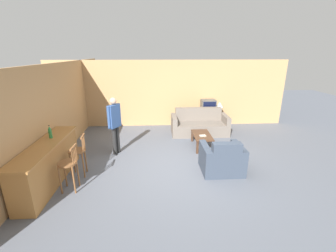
{
  "coord_description": "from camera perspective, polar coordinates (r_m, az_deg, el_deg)",
  "views": [
    {
      "loc": [
        -0.51,
        -5.22,
        2.88
      ],
      "look_at": [
        -0.16,
        0.91,
        0.85
      ],
      "focal_mm": 24.0,
      "sensor_mm": 36.0,
      "label": 1
    }
  ],
  "objects": [
    {
      "name": "ground_plane",
      "position": [
        5.99,
        2.06,
        -10.48
      ],
      "size": [
        24.0,
        24.0,
        0.0
      ],
      "primitive_type": "plane",
      "color": "#565B66"
    },
    {
      "name": "bar_counter",
      "position": [
        5.8,
        -28.05,
        -8.4
      ],
      "size": [
        0.55,
        2.49,
        0.96
      ],
      "color": "#A87038",
      "rests_on": "ground_plane"
    },
    {
      "name": "table_lamp",
      "position": [
        9.12,
        12.96,
        5.19
      ],
      "size": [
        0.28,
        0.28,
        0.45
      ],
      "color": "brown",
      "rests_on": "tv_unit"
    },
    {
      "name": "book_on_table",
      "position": [
        6.99,
        8.78,
        -2.44
      ],
      "size": [
        0.21,
        0.16,
        0.03
      ],
      "color": "#B7AD99",
      "rests_on": "coffee_table"
    },
    {
      "name": "coffee_table",
      "position": [
        7.14,
        8.63,
        -2.66
      ],
      "size": [
        0.54,
        1.04,
        0.41
      ],
      "color": "#472D1E",
      "rests_on": "ground_plane"
    },
    {
      "name": "wall_left",
      "position": [
        7.28,
        -25.59,
        3.95
      ],
      "size": [
        0.08,
        8.64,
        2.6
      ],
      "color": "tan",
      "rests_on": "ground_plane"
    },
    {
      "name": "bar_chair_near",
      "position": [
        5.28,
        -23.95,
        -9.35
      ],
      "size": [
        0.4,
        0.4,
        1.03
      ],
      "color": "brown",
      "rests_on": "ground_plane"
    },
    {
      "name": "bottle",
      "position": [
        5.89,
        -27.77,
        -1.4
      ],
      "size": [
        0.08,
        0.08,
        0.31
      ],
      "color": "#2D7F3D",
      "rests_on": "bar_counter"
    },
    {
      "name": "bar_chair_mid",
      "position": [
        5.81,
        -21.9,
        -6.56
      ],
      "size": [
        0.44,
        0.44,
        1.03
      ],
      "color": "brown",
      "rests_on": "ground_plane"
    },
    {
      "name": "armchair_near",
      "position": [
        5.82,
        13.56,
        -8.33
      ],
      "size": [
        1.0,
        0.87,
        0.89
      ],
      "color": "#384251",
      "rests_on": "ground_plane"
    },
    {
      "name": "tv_unit",
      "position": [
        9.16,
        9.98,
        1.5
      ],
      "size": [
        1.22,
        0.5,
        0.56
      ],
      "color": "#2D2319",
      "rests_on": "ground_plane"
    },
    {
      "name": "couch_far",
      "position": [
        8.33,
        7.95,
        0.22
      ],
      "size": [
        2.03,
        0.92,
        0.91
      ],
      "color": "#70665B",
      "rests_on": "ground_plane"
    },
    {
      "name": "wall_back",
      "position": [
        9.01,
        0.04,
        8.2
      ],
      "size": [
        9.4,
        0.08,
        2.6
      ],
      "color": "tan",
      "rests_on": "ground_plane"
    },
    {
      "name": "tv",
      "position": [
        9.01,
        10.17,
        4.86
      ],
      "size": [
        0.56,
        0.44,
        0.55
      ],
      "color": "#4C4C4C",
      "rests_on": "tv_unit"
    },
    {
      "name": "person_by_window",
      "position": [
        6.6,
        -13.4,
        0.87
      ],
      "size": [
        0.34,
        0.46,
        1.68
      ],
      "color": "black",
      "rests_on": "ground_plane"
    }
  ]
}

